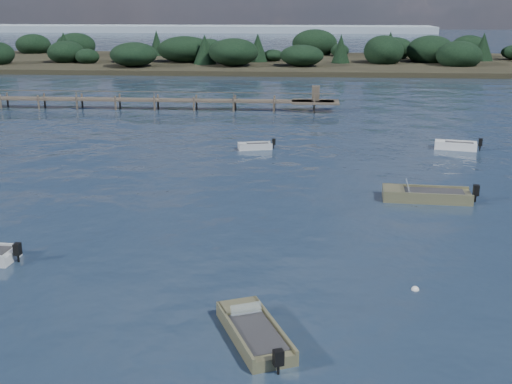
# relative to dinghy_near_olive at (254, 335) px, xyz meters

# --- Properties ---
(ground) EXTENTS (400.00, 400.00, 0.00)m
(ground) POSITION_rel_dinghy_near_olive_xyz_m (-1.35, 60.45, -0.15)
(ground) COLOR #152233
(ground) RESTS_ON ground
(dinghy_near_olive) EXTENTS (3.13, 4.59, 1.12)m
(dinghy_near_olive) POSITION_rel_dinghy_near_olive_xyz_m (0.00, 0.00, 0.00)
(dinghy_near_olive) COLOR #686545
(dinghy_near_olive) RESTS_ON ground
(tender_far_white) EXTENTS (3.02, 1.63, 1.01)m
(tender_far_white) POSITION_rel_dinghy_near_olive_xyz_m (-2.32, 29.69, -0.00)
(tender_far_white) COLOR #ADB1B4
(tender_far_white) RESTS_ON ground
(dinghy_mid_white_b) EXTENTS (5.54, 2.26, 1.36)m
(dinghy_mid_white_b) POSITION_rel_dinghy_near_olive_xyz_m (8.81, 16.97, 0.03)
(dinghy_mid_white_b) COLOR #686545
(dinghy_mid_white_b) RESTS_ON ground
(tender_far_grey_b) EXTENTS (3.67, 1.92, 1.23)m
(tender_far_grey_b) POSITION_rel_dinghy_near_olive_xyz_m (13.54, 30.91, 0.03)
(tender_far_grey_b) COLOR silver
(tender_far_grey_b) RESTS_ON ground
(buoy_b) EXTENTS (0.32, 0.32, 0.32)m
(buoy_b) POSITION_rel_dinghy_near_olive_xyz_m (6.20, 4.40, -0.15)
(buoy_b) COLOR silver
(buoy_b) RESTS_ON ground
(jetty) EXTENTS (64.50, 3.20, 3.40)m
(jetty) POSITION_rel_dinghy_near_olive_xyz_m (-23.10, 48.44, 0.84)
(jetty) COLOR #51473B
(jetty) RESTS_ON ground
(far_headland) EXTENTS (190.00, 40.00, 5.80)m
(far_headland) POSITION_rel_dinghy_near_olive_xyz_m (23.65, 100.45, 1.82)
(far_headland) COLOR black
(far_headland) RESTS_ON ground
(distant_haze) EXTENTS (280.00, 20.00, 2.40)m
(distant_haze) POSITION_rel_dinghy_near_olive_xyz_m (-91.35, 230.45, -0.15)
(distant_haze) COLOR #8899A8
(distant_haze) RESTS_ON ground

